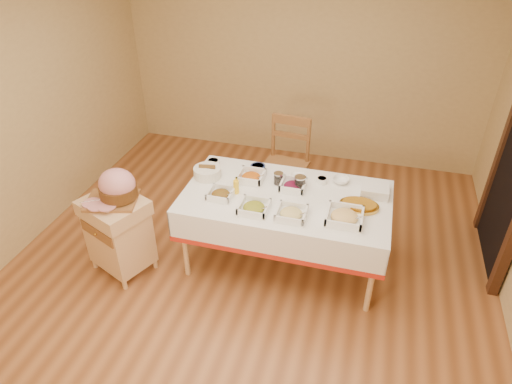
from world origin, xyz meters
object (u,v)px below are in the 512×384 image
plate_stack (375,189)px  ham_on_board (117,188)px  mustard_bottle (236,186)px  butcher_cart (118,231)px  dining_chair (286,164)px  preserve_jar_right (300,184)px  bread_basket (207,172)px  dining_table (285,210)px  brass_platter (359,205)px  preserve_jar_left (278,179)px

plate_stack → ham_on_board: bearing=-161.8°
mustard_bottle → butcher_cart: bearing=-157.3°
dining_chair → preserve_jar_right: size_ratio=7.88×
ham_on_board → bread_basket: size_ratio=1.75×
preserve_jar_right → mustard_bottle: (-0.53, -0.21, 0.01)m
butcher_cart → preserve_jar_right: bearing=22.4°
ham_on_board → butcher_cart: bearing=-142.0°
plate_stack → dining_chair: bearing=144.0°
dining_table → mustard_bottle: size_ratio=11.51×
mustard_bottle → brass_platter: (1.07, 0.07, -0.05)m
dining_table → mustard_bottle: (-0.44, -0.08, 0.23)m
dining_table → brass_platter: 0.66m
preserve_jar_right → butcher_cart: bearing=-157.6°
preserve_jar_left → preserve_jar_right: preserve_jar_right is taller
dining_chair → ham_on_board: 1.86m
dining_table → brass_platter: brass_platter is taller
butcher_cart → preserve_jar_right: 1.69m
preserve_jar_left → brass_platter: bearing=-13.7°
butcher_cart → brass_platter: 2.15m
dining_chair → mustard_bottle: 1.08m
dining_chair → preserve_jar_right: 0.90m
mustard_bottle → brass_platter: bearing=3.7°
brass_platter → dining_table: bearing=179.2°
preserve_jar_right → mustard_bottle: bearing=-158.2°
butcher_cart → dining_chair: dining_chair is taller
preserve_jar_left → mustard_bottle: 0.41m
ham_on_board → mustard_bottle: (0.95, 0.38, -0.05)m
butcher_cart → preserve_jar_right: (1.52, 0.63, 0.39)m
dining_chair → plate_stack: dining_chair is taller
dining_table → ham_on_board: ham_on_board is taller
dining_table → preserve_jar_left: size_ratio=16.24×
bread_basket → brass_platter: 1.42m
dining_table → ham_on_board: bearing=-161.7°
plate_stack → brass_platter: 0.28m
dining_table → dining_chair: bearing=102.3°
preserve_jar_left → plate_stack: 0.86m
preserve_jar_left → mustard_bottle: bearing=-142.2°
preserve_jar_left → preserve_jar_right: bearing=-10.8°
ham_on_board → bread_basket: bearing=43.5°
preserve_jar_right → plate_stack: 0.66m
butcher_cart → preserve_jar_left: 1.53m
butcher_cart → dining_table: bearing=19.1°
ham_on_board → preserve_jar_right: ham_on_board is taller
bread_basket → preserve_jar_right: bearing=1.2°
ham_on_board → bread_basket: (0.60, 0.57, -0.08)m
butcher_cart → brass_platter: size_ratio=2.26×
preserve_jar_left → preserve_jar_right: 0.21m
mustard_bottle → plate_stack: mustard_bottle is taller
bread_basket → brass_platter: bread_basket is taller
ham_on_board → mustard_bottle: 1.02m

